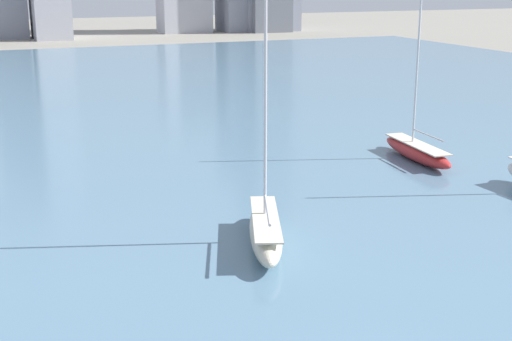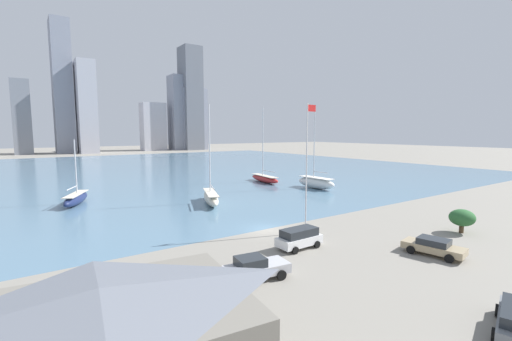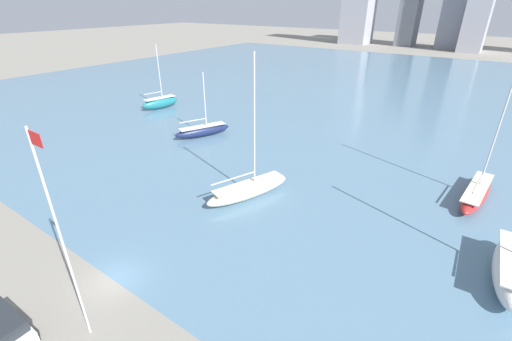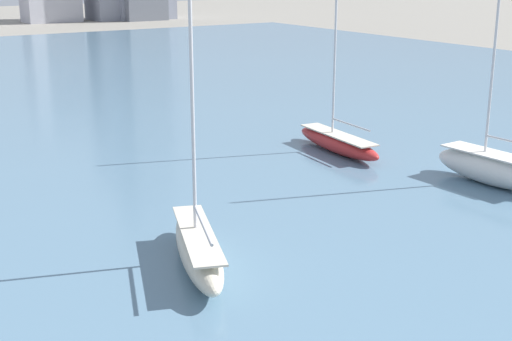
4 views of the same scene
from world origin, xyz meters
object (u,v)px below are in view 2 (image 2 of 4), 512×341
object	(u,v)px
sailboat_red	(265,178)
parked_pickup_silver	(255,268)
sailboat_cream	(211,197)
parked_suv_white	(299,237)
parked_sedan_tan	(433,246)
sailboat_white	(316,182)
flag_pole	(307,165)
sailboat_navy	(76,199)
boat_shed	(101,337)

from	to	relation	value
sailboat_red	parked_pickup_silver	size ratio (longest dim) A/B	3.18
sailboat_cream	parked_pickup_silver	xyz separation A→B (m)	(-9.52, -25.87, -0.15)
parked_suv_white	parked_sedan_tan	world-z (taller)	parked_suv_white
sailboat_red	parked_sedan_tan	xyz separation A→B (m)	(-13.66, -44.36, -0.08)
sailboat_white	parked_sedan_tan	size ratio (longest dim) A/B	2.92
flag_pole	sailboat_white	size ratio (longest dim) A/B	0.89
sailboat_red	flag_pole	bearing A→B (deg)	-113.67
sailboat_red	parked_sedan_tan	bearing A→B (deg)	-101.66
flag_pole	sailboat_cream	bearing A→B (deg)	94.66
sailboat_cream	sailboat_navy	bearing A→B (deg)	167.08
sailboat_navy	sailboat_cream	bearing A→B (deg)	-8.70
sailboat_red	sailboat_white	bearing A→B (deg)	-69.47
boat_shed	parked_sedan_tan	size ratio (longest dim) A/B	2.52
parked_sedan_tan	parked_suv_white	bearing A→B (deg)	125.08
parked_suv_white	parked_pickup_silver	distance (m)	7.98
parked_sedan_tan	sailboat_cream	bearing A→B (deg)	90.21
sailboat_white	parked_suv_white	world-z (taller)	sailboat_white
sailboat_red	parked_pickup_silver	distance (m)	49.32
sailboat_red	sailboat_white	xyz separation A→B (m)	(3.32, -12.35, 0.30)
sailboat_navy	parked_sedan_tan	size ratio (longest dim) A/B	1.83
flag_pole	sailboat_navy	size ratio (longest dim) A/B	1.42
boat_shed	sailboat_red	size ratio (longest dim) A/B	0.83
flag_pole	sailboat_navy	world-z (taller)	flag_pole
boat_shed	sailboat_white	bearing A→B (deg)	42.68
parked_pickup_silver	sailboat_cream	bearing A→B (deg)	-12.99
flag_pole	sailboat_red	size ratio (longest dim) A/B	0.86
sailboat_white	flag_pole	bearing A→B (deg)	-138.67
sailboat_red	parked_suv_white	xyz separation A→B (m)	(-22.22, -36.22, 0.13)
flag_pole	sailboat_navy	distance (m)	36.15
sailboat_navy	parked_sedan_tan	distance (m)	47.77
boat_shed	sailboat_navy	world-z (taller)	sailboat_navy
sailboat_red	parked_suv_white	world-z (taller)	sailboat_red
parked_sedan_tan	sailboat_red	bearing A→B (deg)	61.51
sailboat_cream	parked_suv_white	xyz separation A→B (m)	(-2.27, -22.55, -0.01)
parked_pickup_silver	sailboat_navy	bearing A→B (deg)	18.59
sailboat_cream	parked_pickup_silver	size ratio (longest dim) A/B	2.96
sailboat_cream	parked_sedan_tan	bearing A→B (deg)	-58.26
sailboat_red	parked_suv_white	distance (m)	42.50
boat_shed	parked_sedan_tan	world-z (taller)	boat_shed
sailboat_white	parked_pickup_silver	size ratio (longest dim) A/B	3.06
parked_suv_white	parked_pickup_silver	world-z (taller)	parked_suv_white
sailboat_cream	sailboat_white	distance (m)	23.32
sailboat_white	parked_suv_white	xyz separation A→B (m)	(-25.55, -23.88, -0.16)
parked_pickup_silver	sailboat_white	bearing A→B (deg)	-43.13
sailboat_cream	sailboat_white	bearing A→B (deg)	23.41
sailboat_navy	sailboat_cream	distance (m)	20.23
flag_pole	parked_suv_white	size ratio (longest dim) A/B	3.09
parked_suv_white	flag_pole	bearing A→B (deg)	128.95
parked_suv_white	parked_sedan_tan	size ratio (longest dim) A/B	0.84
flag_pole	sailboat_red	bearing A→B (deg)	60.87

